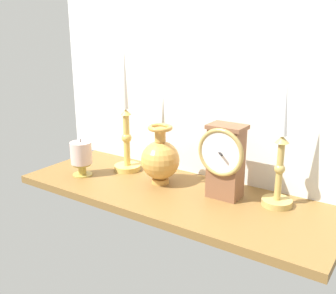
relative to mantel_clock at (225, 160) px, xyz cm
name	(u,v)px	position (x,y,z in cm)	size (l,w,h in cm)	color
ground_plane	(172,195)	(-15.03, -4.72, -13.01)	(100.00, 36.00, 2.40)	brown
back_wall	(204,79)	(-15.03, 13.78, 20.69)	(120.00, 2.00, 65.00)	silver
mantel_clock	(225,160)	(0.00, 0.00, 0.00)	(14.07, 9.85, 22.05)	brown
candlestick_tall_left	(280,166)	(15.02, 3.55, 0.05)	(8.62, 8.62, 35.88)	tan
candlestick_tall_center	(126,135)	(-38.84, 2.36, 1.11)	(9.30, 9.30, 43.20)	#D6AF53
brass_vase_bulbous	(160,159)	(-22.01, -1.20, -3.51)	(12.44, 12.44, 19.20)	gold
pillar_candle_front	(81,156)	(-48.37, -10.26, -4.96)	(7.20, 7.20, 12.88)	#B29A43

